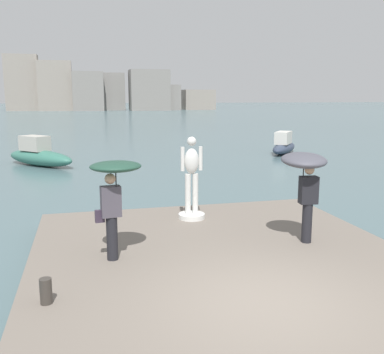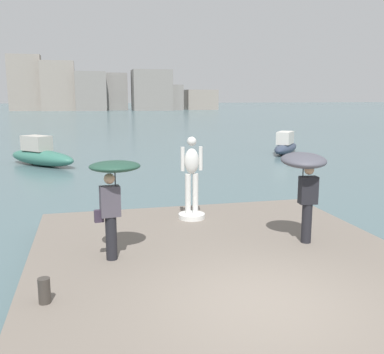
# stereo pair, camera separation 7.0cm
# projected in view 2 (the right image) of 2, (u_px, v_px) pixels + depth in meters

# --- Properties ---
(ground_plane) EXTENTS (400.00, 400.00, 0.00)m
(ground_plane) POSITION_uv_depth(u_px,v_px,m) (112.00, 132.00, 45.25)
(ground_plane) COLOR #4C666B
(pier) EXTENTS (7.66, 9.23, 0.40)m
(pier) POSITION_uv_depth(u_px,v_px,m) (229.00, 273.00, 8.52)
(pier) COLOR #70665B
(pier) RESTS_ON ground
(statue_white_figure) EXTENTS (0.70, 0.70, 2.16)m
(statue_white_figure) POSITION_uv_depth(u_px,v_px,m) (192.00, 184.00, 11.45)
(statue_white_figure) COLOR silver
(statue_white_figure) RESTS_ON pier
(onlooker_left) EXTENTS (1.10, 1.10, 1.96)m
(onlooker_left) POSITION_uv_depth(u_px,v_px,m) (113.00, 184.00, 8.47)
(onlooker_left) COLOR black
(onlooker_left) RESTS_ON pier
(onlooker_right) EXTENTS (1.08, 1.10, 2.02)m
(onlooker_right) POSITION_uv_depth(u_px,v_px,m) (305.00, 172.00, 9.44)
(onlooker_right) COLOR black
(onlooker_right) RESTS_ON pier
(mooring_bollard) EXTENTS (0.19, 0.19, 0.41)m
(mooring_bollard) POSITION_uv_depth(u_px,v_px,m) (44.00, 291.00, 6.82)
(mooring_bollard) COLOR #38332D
(mooring_bollard) RESTS_ON pier
(boat_near) EXTENTS (3.38, 3.92, 1.41)m
(boat_near) POSITION_uv_depth(u_px,v_px,m) (286.00, 146.00, 27.80)
(boat_near) COLOR #2D384C
(boat_near) RESTS_ON ground
(boat_leftward) EXTENTS (4.11, 4.36, 1.55)m
(boat_leftward) POSITION_uv_depth(u_px,v_px,m) (41.00, 155.00, 22.99)
(boat_leftward) COLOR #336B5B
(boat_leftward) RESTS_ON ground
(distant_skyline) EXTENTS (63.92, 11.57, 13.74)m
(distant_skyline) POSITION_uv_depth(u_px,v_px,m) (104.00, 91.00, 112.39)
(distant_skyline) COLOR gray
(distant_skyline) RESTS_ON ground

